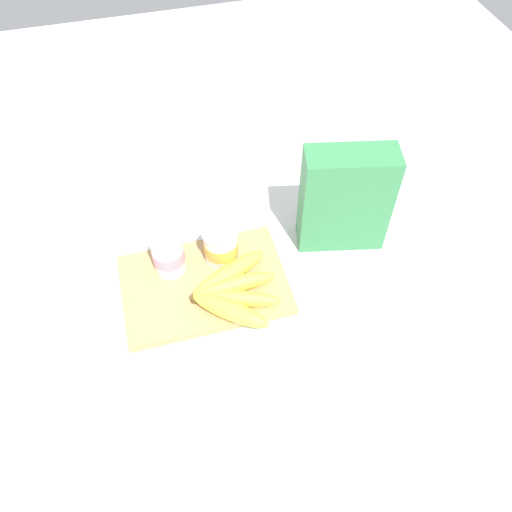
{
  "coord_description": "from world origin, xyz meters",
  "views": [
    {
      "loc": [
        -0.06,
        -0.62,
        0.89
      ],
      "look_at": [
        0.11,
        0.0,
        0.07
      ],
      "focal_mm": 36.23,
      "sensor_mm": 36.0,
      "label": 1
    }
  ],
  "objects": [
    {
      "name": "cereal_box",
      "position": [
        0.32,
        0.06,
        0.12
      ],
      "size": [
        0.2,
        0.11,
        0.24
      ],
      "primitive_type": "cube",
      "rotation": [
        0.0,
        0.0,
        -0.21
      ],
      "color": "#38844C",
      "rests_on": "ground_plane"
    },
    {
      "name": "ground_plane",
      "position": [
        0.0,
        0.0,
        0.0
      ],
      "size": [
        2.4,
        2.4,
        0.0
      ],
      "primitive_type": "plane",
      "color": "silver"
    },
    {
      "name": "yogurt_cup_front",
      "position": [
        -0.06,
        0.05,
        0.07
      ],
      "size": [
        0.07,
        0.07,
        0.09
      ],
      "color": "white",
      "rests_on": "cutting_board"
    },
    {
      "name": "banana_bunch",
      "position": [
        0.05,
        -0.05,
        0.04
      ],
      "size": [
        0.19,
        0.21,
        0.04
      ],
      "color": "yellow",
      "rests_on": "cutting_board"
    },
    {
      "name": "yogurt_cup_back",
      "position": [
        0.05,
        0.05,
        0.06
      ],
      "size": [
        0.07,
        0.07,
        0.08
      ],
      "color": "white",
      "rests_on": "cutting_board"
    },
    {
      "name": "cutting_board",
      "position": [
        0.0,
        0.0,
        0.01
      ],
      "size": [
        0.34,
        0.23,
        0.02
      ],
      "primitive_type": "cube",
      "color": "tan",
      "rests_on": "ground_plane"
    }
  ]
}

